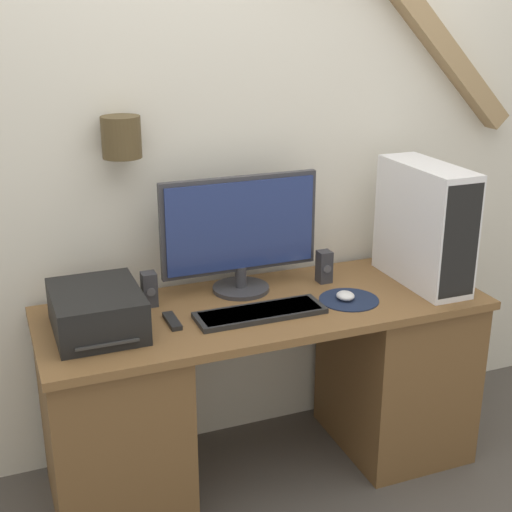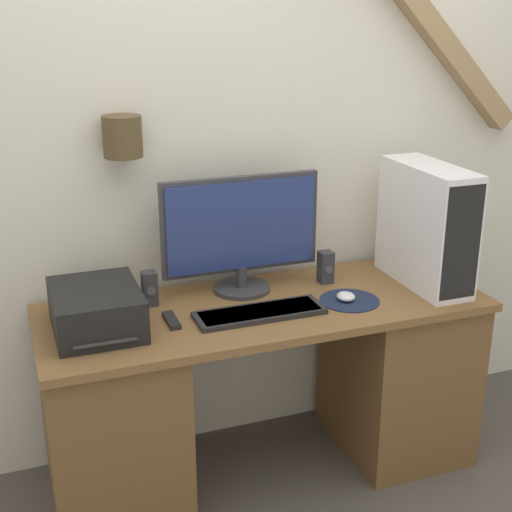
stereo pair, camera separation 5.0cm
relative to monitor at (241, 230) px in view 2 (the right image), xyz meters
name	(u,v)px [view 2 (the right image)]	position (x,y,z in m)	size (l,w,h in m)	color
wall_back	(234,109)	(0.04, 0.19, 0.42)	(6.40, 0.19, 2.70)	silver
desk	(265,387)	(0.04, -0.16, -0.58)	(1.61, 0.59, 0.71)	brown
monitor	(241,230)	(0.00, 0.00, 0.00)	(0.60, 0.21, 0.44)	#333338
keyboard	(260,313)	(-0.02, -0.24, -0.23)	(0.46, 0.15, 0.02)	black
mousepad	(349,300)	(0.34, -0.24, -0.23)	(0.22, 0.22, 0.00)	#19233D
mouse	(346,296)	(0.32, -0.23, -0.22)	(0.07, 0.07, 0.03)	silver
computer_tower	(427,226)	(0.68, -0.17, 0.00)	(0.17, 0.45, 0.46)	white
printer	(96,310)	(-0.56, -0.16, -0.17)	(0.28, 0.36, 0.14)	black
speaker_left	(150,288)	(-0.35, -0.02, -0.17)	(0.05, 0.06, 0.13)	#2D2D33
speaker_right	(326,267)	(0.33, -0.04, -0.17)	(0.05, 0.06, 0.13)	#2D2D33
remote_control	(171,320)	(-0.32, -0.19, -0.23)	(0.04, 0.13, 0.02)	black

